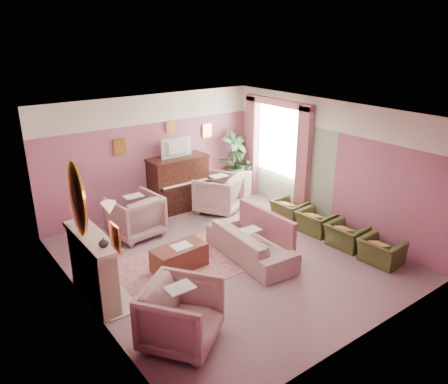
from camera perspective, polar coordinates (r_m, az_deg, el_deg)
floor at (r=8.61m, az=0.60°, el=-8.53°), size 5.50×6.00×0.01m
ceiling at (r=7.65m, az=0.67°, el=10.12°), size 5.50×6.00×0.01m
wall_back at (r=10.45m, az=-9.38°, el=4.83°), size 5.50×0.02×2.80m
wall_front at (r=6.12m, az=18.02°, el=-7.64°), size 5.50×0.02×2.80m
wall_left at (r=6.85m, az=-18.10°, el=-4.54°), size 0.02×6.00×2.80m
wall_right at (r=9.84m, az=13.52°, el=3.55°), size 0.02×6.00×2.80m
picture_rail_band at (r=10.21m, az=-9.71°, el=10.63°), size 5.50×0.01×0.65m
stripe_panel at (r=10.76m, az=8.09°, el=3.56°), size 0.01×3.00×2.15m
fireplace_surround at (r=7.44m, az=-16.73°, el=-9.66°), size 0.30×1.40×1.10m
fireplace_inset at (r=7.54m, az=-15.89°, el=-10.45°), size 0.18×0.72×0.68m
fire_ember at (r=7.65m, az=-15.48°, el=-11.53°), size 0.06×0.54×0.10m
mantel_shelf at (r=7.19m, az=-16.96°, el=-5.65°), size 0.40×1.55×0.07m
hearth at (r=7.77m, az=-14.91°, el=-12.71°), size 0.55×1.50×0.02m
mirror_frame at (r=6.89m, az=-18.63°, el=-0.84°), size 0.04×0.72×1.20m
mirror_glass at (r=6.89m, az=-18.43°, el=-0.79°), size 0.01×0.60×1.06m
sconce_shade at (r=5.92m, az=-14.80°, el=-2.05°), size 0.20×0.20×0.16m
piano at (r=10.64m, az=-5.97°, el=1.04°), size 1.40×0.60×1.30m
piano_keyshelf at (r=10.33m, az=-4.98°, el=0.88°), size 1.30×0.12×0.06m
piano_keys at (r=10.32m, az=-4.99°, el=1.09°), size 1.20×0.08×0.02m
piano_top at (r=10.44m, az=-6.10°, el=4.45°), size 1.45×0.65×0.04m
television at (r=10.32m, az=-6.02°, el=5.94°), size 0.80×0.12×0.48m
print_back_left at (r=10.01m, az=-13.45°, el=5.74°), size 0.30×0.03×0.38m
print_back_right at (r=11.09m, az=-2.24°, el=8.03°), size 0.26×0.03×0.34m
print_back_mid at (r=10.51m, az=-7.03°, el=8.40°), size 0.22×0.03×0.26m
print_left_wall at (r=5.69m, az=-14.04°, el=-5.78°), size 0.03×0.28×0.36m
window_blind at (r=10.75m, az=7.18°, el=7.04°), size 0.03×1.40×1.80m
curtain_left at (r=10.18m, az=10.31°, el=3.75°), size 0.16×0.34×2.60m
curtain_right at (r=11.46m, az=3.63°, el=5.94°), size 0.16×0.34×2.60m
pelmet at (r=10.53m, az=7.07°, el=11.53°), size 0.16×2.20×0.16m
mantel_plant at (r=7.60m, az=-18.48°, el=-2.95°), size 0.16×0.16×0.28m
mantel_vase at (r=6.72m, az=-15.48°, el=-6.36°), size 0.16×0.16×0.16m
area_rug at (r=8.38m, az=-5.33°, el=-9.47°), size 2.58×1.91×0.01m
coffee_table at (r=8.18m, az=-5.84°, el=-8.53°), size 1.03×0.56×0.45m
table_paper at (r=8.09m, az=-5.60°, el=-7.01°), size 0.35×0.28×0.01m
sofa at (r=8.44m, az=3.46°, el=-6.00°), size 0.69×2.06×0.83m
sofa_throw at (r=8.60m, az=5.54°, el=-4.17°), size 0.10×1.56×0.57m
floral_armchair_left at (r=9.45m, az=-11.57°, el=-2.77°), size 0.98×0.98×1.02m
floral_armchair_right at (r=10.49m, az=-0.71°, el=0.05°), size 0.98×0.98×1.02m
floral_armchair_front at (r=6.29m, az=-5.64°, el=-15.35°), size 0.98×0.98×1.02m
olive_chair_a at (r=8.79m, az=19.89°, el=-6.84°), size 0.53×0.75×0.65m
olive_chair_b at (r=9.20m, az=15.71°, el=-5.08°), size 0.53×0.75×0.65m
olive_chair_c at (r=9.67m, az=11.92°, el=-3.46°), size 0.53×0.75×0.65m
olive_chair_d at (r=10.18m, az=8.51°, el=-1.98°), size 0.53×0.75×0.65m
side_table at (r=11.60m, az=2.37°, el=1.24°), size 0.52×0.52×0.70m
side_plant_big at (r=11.44m, az=2.40°, el=3.69°), size 0.30×0.30×0.34m
side_plant_small at (r=11.44m, az=3.19°, el=3.54°), size 0.16×0.16×0.28m
palm_pot at (r=11.65m, az=1.37°, el=0.40°), size 0.34×0.34×0.34m
palm_plant at (r=11.37m, az=1.41°, el=4.61°), size 0.76×0.76×1.44m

